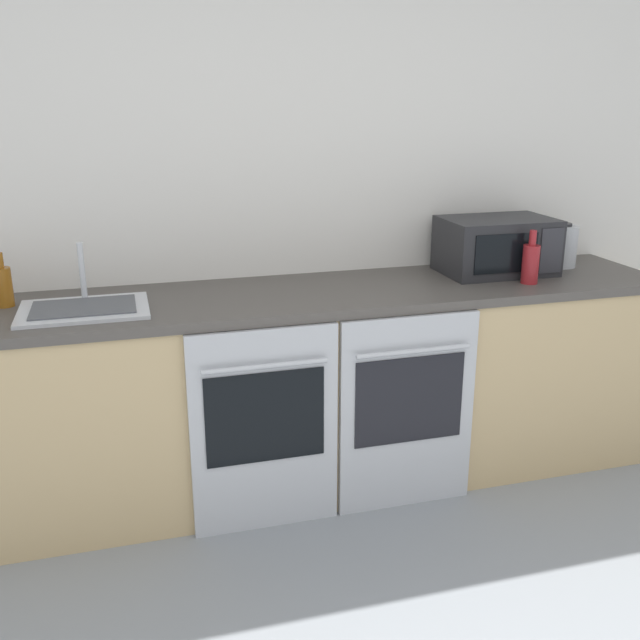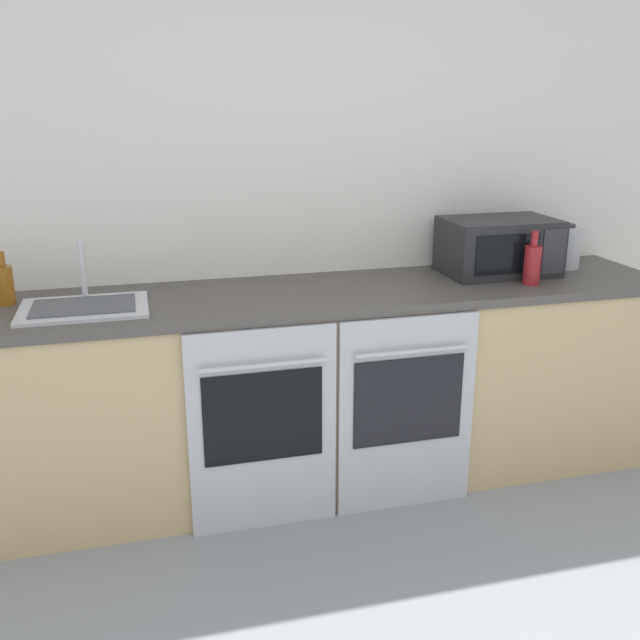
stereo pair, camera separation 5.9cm
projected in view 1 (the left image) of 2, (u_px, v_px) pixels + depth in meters
wall_back at (303, 190)px, 3.31m from camera, size 10.00×0.06×2.60m
counter_back at (324, 386)px, 3.25m from camera, size 3.16×0.66×0.91m
oven_left at (265, 430)px, 2.85m from camera, size 0.60×0.06×0.87m
oven_right at (408, 412)px, 3.01m from camera, size 0.60×0.06×0.87m
microwave at (496, 246)px, 3.37m from camera, size 0.52×0.35×0.26m
bottle_red at (531, 263)px, 3.19m from camera, size 0.08×0.08×0.24m
bottle_amber at (3, 286)px, 2.84m from camera, size 0.07×0.07×0.22m
kettle at (561, 246)px, 3.51m from camera, size 0.15×0.15×0.21m
sink at (84, 308)px, 2.80m from camera, size 0.49×0.36×0.25m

